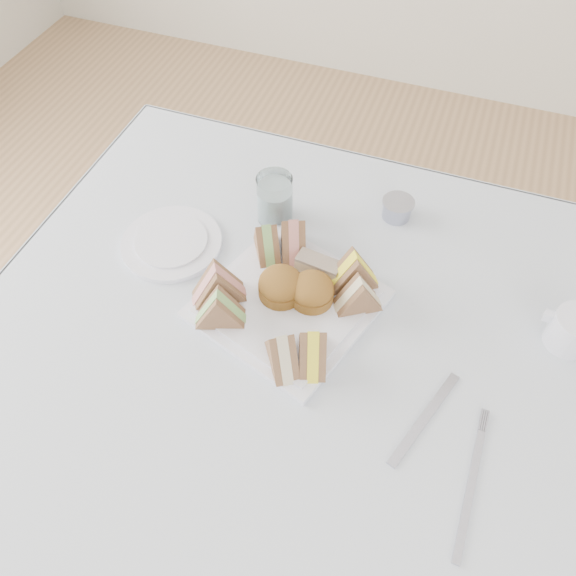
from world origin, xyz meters
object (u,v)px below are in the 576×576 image
(table, at_px, (276,437))
(creamer_jug, at_px, (573,331))
(serving_plate, at_px, (288,304))
(water_glass, at_px, (275,199))

(table, bearing_deg, creamer_jug, 20.76)
(serving_plate, relative_size, water_glass, 2.67)
(water_glass, relative_size, creamer_jug, 1.35)
(water_glass, bearing_deg, serving_plate, -63.29)
(serving_plate, xyz_separation_m, creamer_jug, (0.45, 0.09, 0.03))
(table, height_order, water_glass, water_glass)
(creamer_jug, bearing_deg, serving_plate, -162.74)
(table, xyz_separation_m, creamer_jug, (0.45, 0.17, 0.41))
(table, height_order, serving_plate, serving_plate)
(water_glass, xyz_separation_m, creamer_jug, (0.54, -0.10, -0.02))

